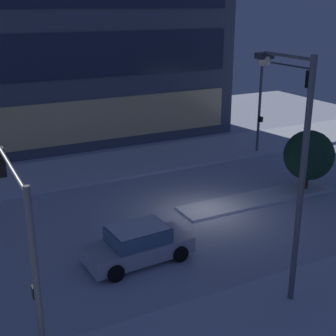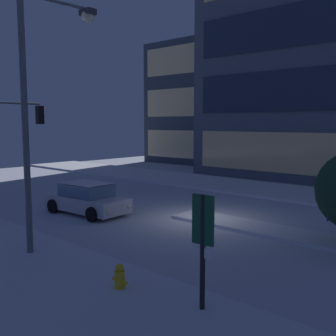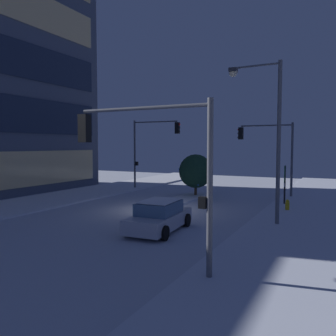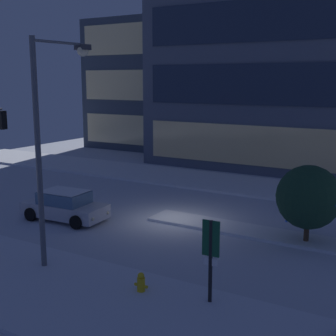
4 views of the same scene
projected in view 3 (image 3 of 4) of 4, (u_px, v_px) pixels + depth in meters
The scene contains 12 objects.
ground at pixel (157, 210), 22.15m from camera, with size 52.00×52.00×0.00m, color silver.
curb_strip_near at pixel (304, 223), 18.21m from camera, with size 52.00×5.20×0.14m, color silver.
curb_strip_far at pixel (55, 199), 26.09m from camera, with size 52.00×5.20×0.14m, color silver.
median_strip at pixel (178, 201), 25.22m from camera, with size 9.00×1.80×0.14m, color silver.
car_near at pixel (159, 217), 16.66m from camera, with size 4.45×2.23×1.49m.
traffic_light_corner_near_left at pixel (150, 154), 11.24m from camera, with size 0.32×5.12×5.53m.
traffic_light_corner_near_right at pixel (269, 145), 27.66m from camera, with size 0.32×4.42×5.89m.
traffic_light_corner_far_right at pixel (151, 142), 31.72m from camera, with size 0.32×4.79×6.43m.
street_lamp_arched at pixel (265, 121), 17.67m from camera, with size 0.56×2.74×8.33m.
fire_hydrant at pixel (287, 206), 21.49m from camera, with size 0.48×0.26×0.78m.
parking_info_sign at pixel (285, 180), 23.60m from camera, with size 0.55×0.12×2.74m.
decorated_tree_median at pixel (196, 171), 27.77m from camera, with size 2.69×2.69×3.40m.
Camera 3 is at (-19.26, -10.50, 4.14)m, focal length 37.16 mm.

